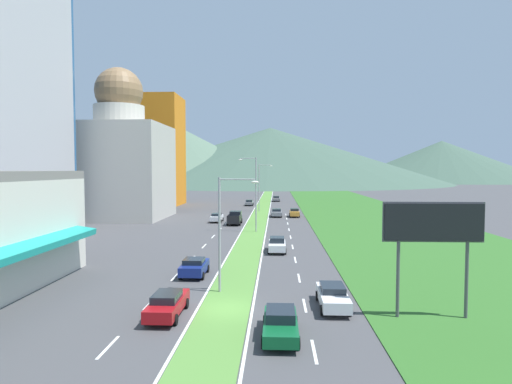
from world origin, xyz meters
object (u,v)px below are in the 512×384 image
Objects in this scene: street_lamp_far at (260,185)px; car_9 at (276,199)px; street_lamp_near at (224,226)px; car_8 at (277,244)px; car_5 at (277,213)px; car_7 at (249,203)px; car_0 at (294,213)px; car_2 at (194,267)px; pickup_truck_0 at (235,218)px; street_lamp_mid at (254,190)px; car_4 at (167,304)px; billboard_roadside at (434,228)px; car_6 at (333,296)px; car_1 at (280,323)px; car_3 at (217,217)px.

street_lamp_far is 2.24× the size of car_9.
car_8 is (3.80, 15.39, -4.03)m from street_lamp_near.
car_7 is (-6.69, 24.46, -0.03)m from car_5.
car_0 is 1.00× the size of car_2.
car_0 is 0.95× the size of car_7.
car_7 is at bearing -0.09° from pickup_truck_0.
street_lamp_mid is (0.60, 29.80, 1.13)m from street_lamp_near.
car_7 is (0.13, 69.37, -0.04)m from car_2.
car_7 is (-0.13, 79.14, -0.03)m from car_4.
billboard_roadside reaches higher than car_6.
car_9 is (-3.70, 91.45, -0.00)m from car_6.
street_lamp_mid is 2.59× the size of car_2.
car_1 is 82.30m from car_7.
car_3 is 4.26m from pickup_truck_0.
car_0 is at bearing 5.03° from car_9.
car_0 is 52.40m from car_6.
street_lamp_far is 15.63m from car_7.
street_lamp_far is 2.29× the size of car_7.
street_lamp_far is (-0.27, 29.74, -0.29)m from street_lamp_mid.
car_3 is 0.93× the size of car_6.
street_lamp_far reaches higher than car_4.
car_9 is at bearing -7.56° from pickup_truck_0.
car_8 is (-0.15, 23.40, 0.05)m from car_1.
car_3 reaches higher than car_9.
car_0 reaches higher than car_4.
billboard_roadside is at bearing 109.85° from car_1.
car_4 is (-3.15, -64.67, -4.91)m from street_lamp_far.
car_0 is at bearing 87.18° from car_5.
street_lamp_near is 1.73× the size of car_6.
car_0 is at bearing -179.71° from car_6.
car_7 is (-15.90, 78.77, -4.66)m from billboard_roadside.
car_0 is at bearing 176.88° from car_1.
street_lamp_far is 1.84× the size of pickup_truck_0.
street_lamp_far reaches higher than car_7.
car_9 reaches higher than car_6.
car_6 is (10.42, -7.65, -0.02)m from car_2.
car_2 is (-3.68, -25.16, -5.19)m from street_lamp_mid.
car_3 is 1.01× the size of car_8.
car_5 is at bearing -6.84° from car_4.
car_7 is 59.00m from car_8.
car_1 is 0.87× the size of pickup_truck_0.
car_6 is 77.70m from car_7.
street_lamp_near is 7.13m from car_4.
street_lamp_near is at bearing -146.35° from car_2.
street_lamp_far reaches higher than street_lamp_near.
car_3 reaches higher than car_1.
car_5 is at bearing -49.68° from car_3.
street_lamp_mid reaches higher than car_6.
billboard_roadside is 7.48m from car_6.
car_8 is (-9.15, 20.15, -4.60)m from billboard_roadside.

